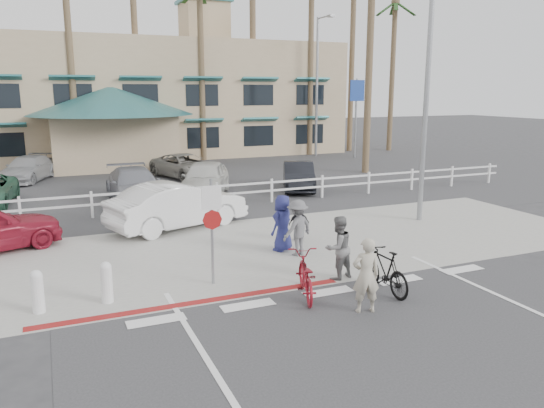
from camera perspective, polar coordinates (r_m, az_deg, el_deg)
name	(u,v)px	position (r m, az deg, el deg)	size (l,w,h in m)	color
ground	(341,302)	(12.13, 7.44, -10.37)	(140.00, 140.00, 0.00)	#333335
bike_path	(395,339)	(10.61, 13.08, -14.00)	(12.00, 16.00, 0.01)	#333335
sidewalk_plaza	(264,248)	(15.93, -0.81, -4.71)	(22.00, 7.00, 0.01)	gray
cross_street	(223,219)	(19.56, -5.28, -1.57)	(40.00, 5.00, 0.01)	#333335
parking_lot	(167,179)	(28.58, -11.18, 2.61)	(50.00, 16.00, 0.01)	#333335
curb_red	(196,303)	(12.07, -8.16, -10.45)	(7.00, 0.25, 0.02)	maroon
rail_fence	(219,195)	(21.46, -5.69, 1.01)	(29.40, 0.16, 1.00)	silver
building	(153,76)	(41.36, -12.65, 13.28)	(28.00, 16.00, 11.30)	tan
sign_post	(212,226)	(12.71, -6.49, -2.40)	(0.50, 0.10, 2.90)	gray
bollard_0	(107,282)	(12.36, -17.37, -8.05)	(0.26, 0.26, 0.95)	silver
bollard_1	(37,292)	(12.33, -23.92, -8.61)	(0.26, 0.26, 0.95)	silver
streetlight_0	(427,94)	(19.47, 16.29, 11.30)	(0.60, 2.00, 9.00)	gray
streetlight_1	(317,88)	(38.02, 4.84, 12.29)	(0.60, 2.00, 9.50)	gray
info_sign	(356,117)	(37.33, 8.99, 9.20)	(1.20, 0.16, 5.60)	navy
palm_3	(70,49)	(34.73, -20.93, 15.30)	(4.00, 4.00, 14.00)	#183715
palm_4	(135,44)	(36.18, -14.48, 16.33)	(4.00, 4.00, 15.00)	#183715
palm_5	(201,61)	(36.01, -7.62, 15.03)	(4.00, 4.00, 13.00)	#183715
palm_6	(253,33)	(38.38, -2.09, 17.93)	(4.00, 4.00, 17.00)	#183715
palm_7	(311,56)	(38.98, 4.19, 15.61)	(4.00, 4.00, 14.00)	#183715
palm_8	(352,51)	(41.84, 8.62, 15.95)	(4.00, 4.00, 15.00)	#183715
palm_9	(393,65)	(42.61, 12.85, 14.38)	(4.00, 4.00, 13.00)	#183715
palm_11	(370,46)	(30.71, 10.49, 16.39)	(4.00, 4.00, 14.00)	#183715
bike_red	(305,276)	(12.16, 3.58, -7.70)	(0.67, 1.91, 1.00)	maroon
rider_red	(366,275)	(11.39, 10.06, -7.58)	(0.60, 0.39, 1.63)	#B1AA95
bike_black	(385,271)	(12.65, 12.04, -7.03)	(0.50, 1.76, 1.05)	black
rider_black	(338,248)	(13.26, 7.13, -4.69)	(0.78, 0.61, 1.61)	slate
pedestrian_a	(297,228)	(15.03, 2.76, -2.57)	(1.04, 0.60, 1.62)	#5A5A5E
pedestrian_child	(299,224)	(16.54, 2.92, -2.12)	(0.65, 0.27, 1.11)	black
pedestrian_b	(282,223)	(15.44, 1.13, -2.07)	(0.81, 0.53, 1.67)	navy
car_white_sedan	(178,205)	(18.29, -10.08, -0.14)	(1.67, 4.80, 1.58)	silver
lot_car_1	(135,186)	(22.94, -14.54, 1.93)	(1.99, 4.90, 1.42)	gray
lot_car_2	(205,179)	(23.72, -7.24, 2.72)	(1.84, 4.57, 1.56)	silver
lot_car_3	(299,176)	(25.09, 2.88, 3.02)	(1.38, 3.95, 1.30)	black
lot_car_4	(28,169)	(30.31, -24.80, 3.46)	(1.78, 4.37, 1.27)	#98999C
lot_car_5	(185,166)	(28.87, -9.29, 4.05)	(2.11, 4.58, 1.27)	gray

